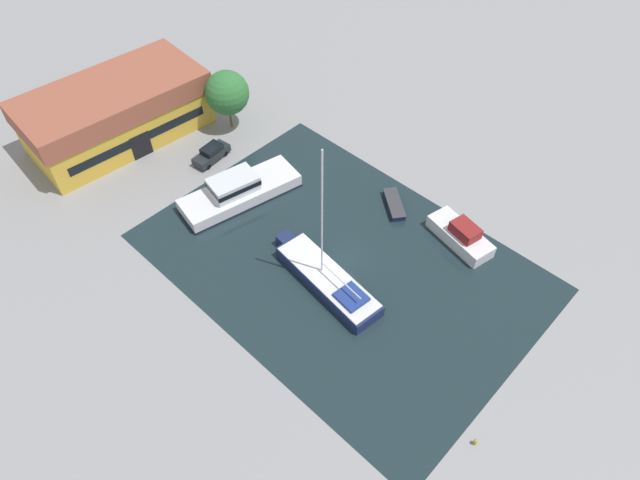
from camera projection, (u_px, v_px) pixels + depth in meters
name	position (u px, v px, depth m)	size (l,w,h in m)	color
ground_plane	(341.00, 262.00, 54.06)	(440.00, 440.00, 0.00)	gray
water_canal	(341.00, 262.00, 54.06)	(25.16, 35.94, 0.01)	#19282D
warehouse_building	(116.00, 112.00, 64.17)	(20.83, 11.51, 6.62)	gold
quay_tree_near_building	(227.00, 93.00, 64.47)	(5.04, 5.04, 7.16)	brown
parked_car	(212.00, 153.00, 63.28)	(4.63, 2.30, 1.71)	#1E2328
sailboat_moored	(327.00, 279.00, 51.77)	(4.53, 12.87, 15.32)	#19234C
motor_cruiser	(238.00, 191.00, 58.93)	(13.32, 6.78, 3.06)	silver
small_dinghy	(394.00, 205.00, 58.65)	(3.83, 4.36, 0.69)	#19234C
cabin_boat	(461.00, 235.00, 55.06)	(4.04, 7.25, 2.50)	silver
mooring_bollard	(475.00, 442.00, 42.19)	(0.30, 0.30, 0.60)	olive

